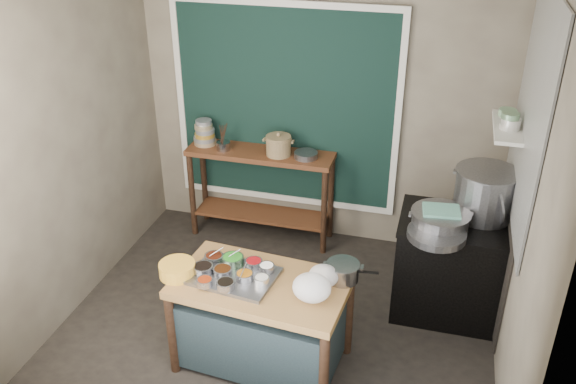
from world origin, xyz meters
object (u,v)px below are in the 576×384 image
(stock_pot, at_px, (485,193))
(steamer, at_px, (440,220))
(prep_table, at_px, (262,323))
(back_counter, at_px, (261,194))
(saucepan, at_px, (343,272))
(ceramic_crock, at_px, (278,146))
(utensil_cup, at_px, (223,146))
(stove_block, at_px, (451,267))
(yellow_basin, at_px, (177,269))
(condiment_tray, at_px, (233,276))

(stock_pot, bearing_deg, steamer, -136.18)
(prep_table, relative_size, back_counter, 0.86)
(prep_table, height_order, stock_pot, stock_pot)
(back_counter, bearing_deg, saucepan, -54.57)
(prep_table, height_order, steamer, steamer)
(ceramic_crock, bearing_deg, steamer, -29.03)
(prep_table, height_order, saucepan, saucepan)
(saucepan, bearing_deg, stock_pot, 39.44)
(utensil_cup, xyz_separation_m, stock_pot, (2.44, -0.53, 0.09))
(utensil_cup, distance_m, stock_pot, 2.49)
(stove_block, distance_m, steamer, 0.57)
(prep_table, xyz_separation_m, yellow_basin, (-0.61, -0.08, 0.43))
(stove_block, distance_m, yellow_basin, 2.28)
(prep_table, xyz_separation_m, saucepan, (0.56, 0.19, 0.44))
(back_counter, height_order, stock_pot, stock_pot)
(steamer, bearing_deg, back_counter, 152.99)
(stove_block, xyz_separation_m, saucepan, (-0.78, -0.85, 0.39))
(stove_block, bearing_deg, condiment_tray, -146.31)
(prep_table, distance_m, stock_pot, 2.05)
(prep_table, distance_m, stove_block, 1.69)
(back_counter, xyz_separation_m, utensil_cup, (-0.36, -0.06, 0.52))
(saucepan, bearing_deg, prep_table, -168.11)
(ceramic_crock, height_order, steamer, ceramic_crock)
(prep_table, bearing_deg, back_counter, 112.42)
(prep_table, height_order, ceramic_crock, ceramic_crock)
(utensil_cup, distance_m, ceramic_crock, 0.55)
(steamer, bearing_deg, saucepan, -133.03)
(saucepan, bearing_deg, steamer, 40.46)
(stock_pot, bearing_deg, stove_block, -141.77)
(back_counter, height_order, stove_block, back_counter)
(prep_table, xyz_separation_m, stove_block, (1.34, 1.03, 0.05))
(ceramic_crock, xyz_separation_m, stock_pot, (1.88, -0.56, 0.05))
(stove_block, distance_m, saucepan, 1.22)
(yellow_basin, bearing_deg, ceramic_crock, 82.32)
(back_counter, relative_size, steamer, 3.07)
(saucepan, relative_size, stock_pot, 0.48)
(yellow_basin, distance_m, stock_pot, 2.49)
(yellow_basin, bearing_deg, utensil_cup, 99.71)
(prep_table, height_order, back_counter, back_counter)
(prep_table, distance_m, saucepan, 0.74)
(back_counter, xyz_separation_m, yellow_basin, (-0.05, -1.85, 0.33))
(prep_table, xyz_separation_m, back_counter, (-0.56, 1.76, 0.10))
(yellow_basin, bearing_deg, back_counter, 88.43)
(yellow_basin, relative_size, steamer, 0.56)
(stove_block, relative_size, utensil_cup, 6.56)
(prep_table, distance_m, back_counter, 1.85)
(back_counter, xyz_separation_m, stove_block, (1.90, -0.73, -0.05))
(back_counter, bearing_deg, ceramic_crock, -8.38)
(back_counter, distance_m, ceramic_crock, 0.60)
(yellow_basin, height_order, steamer, steamer)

